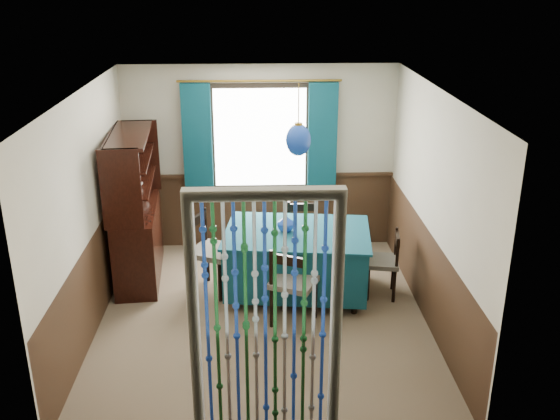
{
  "coord_description": "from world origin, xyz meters",
  "views": [
    {
      "loc": [
        -0.05,
        -6.06,
        3.6
      ],
      "look_at": [
        0.2,
        0.42,
        1.11
      ],
      "focal_mm": 40.0,
      "sensor_mm": 36.0,
      "label": 1
    }
  ],
  "objects_px": {
    "chair_far": "(304,235)",
    "bowl_shelf": "(133,186)",
    "chair_right": "(384,262)",
    "chair_near": "(293,284)",
    "pendant_lamp": "(298,140)",
    "chair_left": "(210,251)",
    "vase_table": "(286,223)",
    "sideboard": "(137,230)",
    "vase_sideboard": "(142,194)",
    "dining_table": "(297,258)"
  },
  "relations": [
    {
      "from": "sideboard",
      "to": "chair_far",
      "type": "bearing_deg",
      "value": -1.35
    },
    {
      "from": "sideboard",
      "to": "vase_sideboard",
      "type": "bearing_deg",
      "value": 70.79
    },
    {
      "from": "chair_near",
      "to": "vase_table",
      "type": "bearing_deg",
      "value": 117.91
    },
    {
      "from": "pendant_lamp",
      "to": "vase_table",
      "type": "bearing_deg",
      "value": 170.76
    },
    {
      "from": "dining_table",
      "to": "chair_left",
      "type": "bearing_deg",
      "value": -179.96
    },
    {
      "from": "chair_near",
      "to": "sideboard",
      "type": "bearing_deg",
      "value": 171.1
    },
    {
      "from": "sideboard",
      "to": "bowl_shelf",
      "type": "bearing_deg",
      "value": -82.03
    },
    {
      "from": "dining_table",
      "to": "chair_far",
      "type": "height_order",
      "value": "chair_far"
    },
    {
      "from": "bowl_shelf",
      "to": "vase_sideboard",
      "type": "bearing_deg",
      "value": 90.0
    },
    {
      "from": "chair_far",
      "to": "chair_right",
      "type": "xyz_separation_m",
      "value": [
        0.89,
        -0.73,
        -0.03
      ]
    },
    {
      "from": "dining_table",
      "to": "chair_near",
      "type": "relative_size",
      "value": 1.95
    },
    {
      "from": "pendant_lamp",
      "to": "bowl_shelf",
      "type": "xyz_separation_m",
      "value": [
        -1.88,
        0.27,
        -0.6
      ]
    },
    {
      "from": "pendant_lamp",
      "to": "vase_sideboard",
      "type": "xyz_separation_m",
      "value": [
        -1.88,
        0.77,
        -0.87
      ]
    },
    {
      "from": "chair_right",
      "to": "pendant_lamp",
      "type": "relative_size",
      "value": 1.01
    },
    {
      "from": "chair_left",
      "to": "bowl_shelf",
      "type": "xyz_separation_m",
      "value": [
        -0.87,
        0.15,
        0.77
      ]
    },
    {
      "from": "vase_table",
      "to": "chair_right",
      "type": "bearing_deg",
      "value": -4.93
    },
    {
      "from": "chair_right",
      "to": "vase_sideboard",
      "type": "xyz_separation_m",
      "value": [
        -2.9,
        0.84,
        0.58
      ]
    },
    {
      "from": "chair_near",
      "to": "chair_far",
      "type": "xyz_separation_m",
      "value": [
        0.21,
        1.34,
        -0.02
      ]
    },
    {
      "from": "vase_table",
      "to": "vase_sideboard",
      "type": "xyz_separation_m",
      "value": [
        -1.75,
        0.75,
        0.11
      ]
    },
    {
      "from": "vase_sideboard",
      "to": "dining_table",
      "type": "bearing_deg",
      "value": -22.16
    },
    {
      "from": "chair_far",
      "to": "chair_right",
      "type": "bearing_deg",
      "value": 137.37
    },
    {
      "from": "chair_right",
      "to": "bowl_shelf",
      "type": "height_order",
      "value": "bowl_shelf"
    },
    {
      "from": "chair_near",
      "to": "sideboard",
      "type": "relative_size",
      "value": 0.5
    },
    {
      "from": "chair_near",
      "to": "pendant_lamp",
      "type": "bearing_deg",
      "value": 107.13
    },
    {
      "from": "chair_far",
      "to": "vase_table",
      "type": "distance_m",
      "value": 0.81
    },
    {
      "from": "dining_table",
      "to": "vase_sideboard",
      "type": "bearing_deg",
      "value": 164.56
    },
    {
      "from": "chair_right",
      "to": "vase_sideboard",
      "type": "height_order",
      "value": "vase_sideboard"
    },
    {
      "from": "dining_table",
      "to": "sideboard",
      "type": "height_order",
      "value": "sideboard"
    },
    {
      "from": "vase_table",
      "to": "bowl_shelf",
      "type": "distance_m",
      "value": 1.81
    },
    {
      "from": "sideboard",
      "to": "chair_left",
      "type": "bearing_deg",
      "value": -28.85
    },
    {
      "from": "chair_far",
      "to": "sideboard",
      "type": "height_order",
      "value": "sideboard"
    },
    {
      "from": "sideboard",
      "to": "chair_near",
      "type": "bearing_deg",
      "value": -38.13
    },
    {
      "from": "chair_left",
      "to": "sideboard",
      "type": "relative_size",
      "value": 0.53
    },
    {
      "from": "chair_near",
      "to": "chair_right",
      "type": "height_order",
      "value": "chair_near"
    },
    {
      "from": "pendant_lamp",
      "to": "bowl_shelf",
      "type": "relative_size",
      "value": 3.37
    },
    {
      "from": "chair_right",
      "to": "sideboard",
      "type": "height_order",
      "value": "sideboard"
    },
    {
      "from": "chair_right",
      "to": "vase_sideboard",
      "type": "bearing_deg",
      "value": 83.13
    },
    {
      "from": "chair_left",
      "to": "vase_table",
      "type": "height_order",
      "value": "vase_table"
    },
    {
      "from": "dining_table",
      "to": "chair_right",
      "type": "bearing_deg",
      "value": 2.35
    },
    {
      "from": "chair_near",
      "to": "chair_right",
      "type": "distance_m",
      "value": 1.26
    },
    {
      "from": "chair_far",
      "to": "bowl_shelf",
      "type": "bearing_deg",
      "value": 7.94
    },
    {
      "from": "dining_table",
      "to": "bowl_shelf",
      "type": "distance_m",
      "value": 2.07
    },
    {
      "from": "vase_table",
      "to": "dining_table",
      "type": "bearing_deg",
      "value": -9.24
    },
    {
      "from": "chair_left",
      "to": "vase_table",
      "type": "distance_m",
      "value": 0.97
    },
    {
      "from": "chair_far",
      "to": "vase_table",
      "type": "height_order",
      "value": "vase_table"
    },
    {
      "from": "chair_far",
      "to": "pendant_lamp",
      "type": "height_order",
      "value": "pendant_lamp"
    },
    {
      "from": "vase_sideboard",
      "to": "vase_table",
      "type": "bearing_deg",
      "value": -23.06
    },
    {
      "from": "dining_table",
      "to": "bowl_shelf",
      "type": "bearing_deg",
      "value": 178.67
    },
    {
      "from": "chair_left",
      "to": "sideboard",
      "type": "height_order",
      "value": "sideboard"
    },
    {
      "from": "chair_right",
      "to": "chair_near",
      "type": "bearing_deg",
      "value": 128.31
    }
  ]
}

